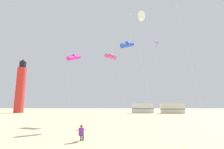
{
  "coord_description": "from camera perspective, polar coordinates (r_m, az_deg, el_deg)",
  "views": [
    {
      "loc": [
        1.82,
        -6.74,
        2.61
      ],
      "look_at": [
        1.56,
        8.68,
        5.31
      ],
      "focal_mm": 27.21,
      "sensor_mm": 36.0,
      "label": 1
    }
  ],
  "objects": [
    {
      "name": "kite_tube_rainbow",
      "position": [
        28.68,
        -0.58,
        6.09
      ],
      "size": [
        3.03,
        3.03,
        11.23
      ],
      "color": "silver",
      "rests_on": "ground"
    },
    {
      "name": "rv_van_cream",
      "position": [
        52.62,
        19.55,
        -10.7
      ],
      "size": [
        6.56,
        2.71,
        2.8
      ],
      "rotation": [
        0.0,
        0.0,
        -0.06
      ],
      "color": "beige",
      "rests_on": "ground"
    },
    {
      "name": "rv_van_white",
      "position": [
        53.33,
        10.23,
        -11.09
      ],
      "size": [
        6.58,
        2.75,
        2.8
      ],
      "rotation": [
        0.0,
        0.0,
        -0.06
      ],
      "color": "white",
      "rests_on": "ground"
    },
    {
      "name": "kite_flyer_standing",
      "position": [
        13.06,
        -10.21,
        -18.59
      ],
      "size": [
        0.34,
        0.51,
        1.16
      ],
      "rotation": [
        0.0,
        0.0,
        3.14
      ],
      "color": "#722D99",
      "rests_on": "ground"
    },
    {
      "name": "kite_tube_blue",
      "position": [
        25.46,
        5.11,
        9.96
      ],
      "size": [
        3.43,
        3.39,
        11.96
      ],
      "color": "silver",
      "rests_on": "ground"
    },
    {
      "name": "kite_tube_magenta",
      "position": [
        26.75,
        -12.72,
        5.68
      ],
      "size": [
        1.92,
        2.49,
        10.4
      ],
      "color": "silver",
      "rests_on": "ground"
    },
    {
      "name": "lighthouse_distant",
      "position": [
        60.17,
        -28.33,
        -3.76
      ],
      "size": [
        2.8,
        2.8,
        16.8
      ],
      "color": "red",
      "rests_on": "ground"
    },
    {
      "name": "kite_tube_white",
      "position": [
        19.26,
        9.84,
        18.79
      ],
      "size": [
        2.26,
        2.59,
        12.53
      ],
      "color": "silver",
      "rests_on": "ground"
    },
    {
      "name": "kite_diamond_violet",
      "position": [
        31.56,
        14.78,
        9.19
      ],
      "size": [
        1.4,
        1.4,
        13.69
      ],
      "color": "silver",
      "rests_on": "ground"
    }
  ]
}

